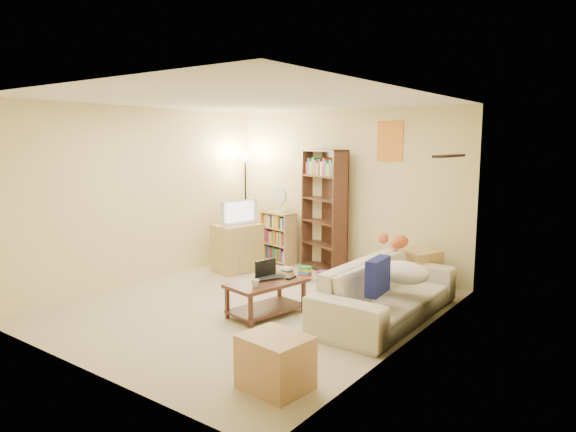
{
  "coord_description": "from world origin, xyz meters",
  "views": [
    {
      "loc": [
        3.97,
        -4.66,
        2.02
      ],
      "look_at": [
        0.03,
        0.69,
        1.05
      ],
      "focal_mm": 32.0,
      "sensor_mm": 36.0,
      "label": 1
    }
  ],
  "objects_px": {
    "end_cabinet": "(275,362)",
    "desk_fan": "(279,199)",
    "floor_lamp": "(245,177)",
    "side_table": "(416,271)",
    "tall_bookshelf": "(324,207)",
    "tv_stand": "(237,248)",
    "laptop": "(273,279)",
    "sofa": "(388,291)",
    "television": "(237,212)",
    "mug": "(255,283)",
    "coffee_table": "(266,294)",
    "tabby_cat": "(397,241)",
    "short_bookshelf": "(278,237)"
  },
  "relations": [
    {
      "from": "sofa",
      "to": "tall_bookshelf",
      "type": "distance_m",
      "value": 2.41
    },
    {
      "from": "mug",
      "to": "floor_lamp",
      "type": "distance_m",
      "value": 3.19
    },
    {
      "from": "side_table",
      "to": "tall_bookshelf",
      "type": "bearing_deg",
      "value": 171.63
    },
    {
      "from": "sofa",
      "to": "tv_stand",
      "type": "distance_m",
      "value": 2.92
    },
    {
      "from": "tall_bookshelf",
      "to": "short_bookshelf",
      "type": "xyz_separation_m",
      "value": [
        -0.9,
        0.0,
        -0.58
      ]
    },
    {
      "from": "tv_stand",
      "to": "laptop",
      "type": "bearing_deg",
      "value": -25.03
    },
    {
      "from": "coffee_table",
      "to": "television",
      "type": "xyz_separation_m",
      "value": [
        -1.67,
        1.36,
        0.67
      ]
    },
    {
      "from": "tall_bookshelf",
      "to": "side_table",
      "type": "distance_m",
      "value": 1.8
    },
    {
      "from": "sofa",
      "to": "tall_bookshelf",
      "type": "relative_size",
      "value": 1.17
    },
    {
      "from": "tall_bookshelf",
      "to": "coffee_table",
      "type": "bearing_deg",
      "value": -52.56
    },
    {
      "from": "tall_bookshelf",
      "to": "floor_lamp",
      "type": "bearing_deg",
      "value": -148.12
    },
    {
      "from": "sofa",
      "to": "television",
      "type": "relative_size",
      "value": 3.29
    },
    {
      "from": "television",
      "to": "coffee_table",
      "type": "bearing_deg",
      "value": -117.47
    },
    {
      "from": "television",
      "to": "end_cabinet",
      "type": "relative_size",
      "value": 1.26
    },
    {
      "from": "side_table",
      "to": "short_bookshelf",
      "type": "bearing_deg",
      "value": 174.58
    },
    {
      "from": "coffee_table",
      "to": "laptop",
      "type": "relative_size",
      "value": 2.26
    },
    {
      "from": "mug",
      "to": "tall_bookshelf",
      "type": "distance_m",
      "value": 2.61
    },
    {
      "from": "sofa",
      "to": "end_cabinet",
      "type": "bearing_deg",
      "value": 179.82
    },
    {
      "from": "sofa",
      "to": "television",
      "type": "xyz_separation_m",
      "value": [
        -2.86,
        0.62,
        0.61
      ]
    },
    {
      "from": "television",
      "to": "side_table",
      "type": "distance_m",
      "value": 2.84
    },
    {
      "from": "coffee_table",
      "to": "short_bookshelf",
      "type": "xyz_separation_m",
      "value": [
        -1.51,
        2.21,
        0.17
      ]
    },
    {
      "from": "desk_fan",
      "to": "end_cabinet",
      "type": "relative_size",
      "value": 0.81
    },
    {
      "from": "side_table",
      "to": "tabby_cat",
      "type": "bearing_deg",
      "value": -109.84
    },
    {
      "from": "tabby_cat",
      "to": "television",
      "type": "xyz_separation_m",
      "value": [
        -2.57,
        -0.23,
        0.2
      ]
    },
    {
      "from": "sofa",
      "to": "side_table",
      "type": "distance_m",
      "value": 1.23
    },
    {
      "from": "tabby_cat",
      "to": "floor_lamp",
      "type": "height_order",
      "value": "floor_lamp"
    },
    {
      "from": "laptop",
      "to": "tall_bookshelf",
      "type": "bearing_deg",
      "value": 39.25
    },
    {
      "from": "laptop",
      "to": "desk_fan",
      "type": "relative_size",
      "value": 1.02
    },
    {
      "from": "floor_lamp",
      "to": "side_table",
      "type": "relative_size",
      "value": 3.18
    },
    {
      "from": "laptop",
      "to": "mug",
      "type": "height_order",
      "value": "mug"
    },
    {
      "from": "tv_stand",
      "to": "television",
      "type": "bearing_deg",
      "value": 0.0
    },
    {
      "from": "mug",
      "to": "television",
      "type": "xyz_separation_m",
      "value": [
        -1.73,
        1.62,
        0.48
      ]
    },
    {
      "from": "tabby_cat",
      "to": "floor_lamp",
      "type": "distance_m",
      "value": 3.02
    },
    {
      "from": "short_bookshelf",
      "to": "mug",
      "type": "bearing_deg",
      "value": -43.96
    },
    {
      "from": "television",
      "to": "desk_fan",
      "type": "xyz_separation_m",
      "value": [
        0.21,
        0.8,
        0.15
      ]
    },
    {
      "from": "tabby_cat",
      "to": "mug",
      "type": "height_order",
      "value": "tabby_cat"
    },
    {
      "from": "sofa",
      "to": "short_bookshelf",
      "type": "height_order",
      "value": "short_bookshelf"
    },
    {
      "from": "television",
      "to": "tall_bookshelf",
      "type": "bearing_deg",
      "value": -39.87
    },
    {
      "from": "side_table",
      "to": "end_cabinet",
      "type": "xyz_separation_m",
      "value": [
        0.15,
        -3.32,
        -0.06
      ]
    },
    {
      "from": "laptop",
      "to": "short_bookshelf",
      "type": "xyz_separation_m",
      "value": [
        -1.54,
        2.12,
        0.0
      ]
    },
    {
      "from": "floor_lamp",
      "to": "side_table",
      "type": "bearing_deg",
      "value": 0.05
    },
    {
      "from": "tabby_cat",
      "to": "mug",
      "type": "distance_m",
      "value": 2.05
    },
    {
      "from": "short_bookshelf",
      "to": "side_table",
      "type": "relative_size",
      "value": 1.49
    },
    {
      "from": "end_cabinet",
      "to": "desk_fan",
      "type": "bearing_deg",
      "value": 126.96
    },
    {
      "from": "television",
      "to": "short_bookshelf",
      "type": "bearing_deg",
      "value": 0.72
    },
    {
      "from": "television",
      "to": "tabby_cat",
      "type": "bearing_deg",
      "value": -73.15
    },
    {
      "from": "mug",
      "to": "side_table",
      "type": "xyz_separation_m",
      "value": [
        0.98,
        2.22,
        -0.17
      ]
    },
    {
      "from": "coffee_table",
      "to": "mug",
      "type": "height_order",
      "value": "mug"
    },
    {
      "from": "sofa",
      "to": "floor_lamp",
      "type": "xyz_separation_m",
      "value": [
        -3.2,
        1.22,
        1.12
      ]
    },
    {
      "from": "tall_bookshelf",
      "to": "desk_fan",
      "type": "bearing_deg",
      "value": -155.07
    }
  ]
}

